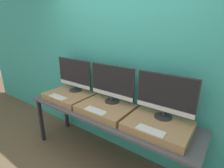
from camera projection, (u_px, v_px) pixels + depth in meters
wall_back at (122, 69)px, 2.45m from camera, size 8.00×0.04×2.60m
workbench at (106, 116)px, 2.34m from camera, size 2.44×0.64×0.80m
wooden_riser_left at (69, 96)px, 2.70m from camera, size 0.69×0.52×0.09m
monitor_left at (74, 74)px, 2.71m from camera, size 0.67×0.20×0.51m
keyboard_left at (58, 97)px, 2.54m from camera, size 0.29×0.11×0.01m
wooden_riser_center at (105, 108)px, 2.30m from camera, size 0.69×0.52×0.09m
monitor_center at (112, 83)px, 2.31m from camera, size 0.67×0.20×0.51m
keyboard_center at (96, 110)px, 2.14m from camera, size 0.29×0.11×0.01m
wooden_riser_right at (158, 126)px, 1.90m from camera, size 0.69×0.52×0.09m
monitor_right at (165, 95)px, 1.91m from camera, size 0.67×0.20×0.51m
keyboard_right at (151, 130)px, 1.73m from camera, size 0.29×0.11×0.01m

